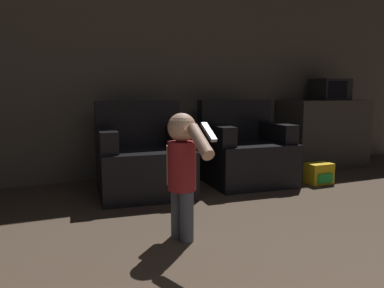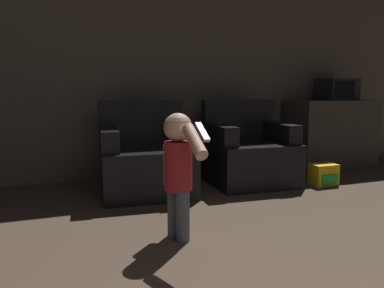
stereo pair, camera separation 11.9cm
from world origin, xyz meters
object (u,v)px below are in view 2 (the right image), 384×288
object	(u,v)px
armchair_left	(146,160)
person_toddler	(179,166)
microwave	(337,89)
toy_backpack	(324,175)
armchair_right	(248,153)

from	to	relation	value
armchair_left	person_toddler	distance (m)	1.29
microwave	person_toddler	bearing A→B (deg)	-149.11
armchair_left	toy_backpack	world-z (taller)	armchair_left
microwave	toy_backpack	bearing A→B (deg)	-136.23
armchair_right	microwave	bearing A→B (deg)	18.10
person_toddler	toy_backpack	bearing A→B (deg)	-79.81
armchair_right	person_toddler	world-z (taller)	armchair_right
toy_backpack	armchair_right	bearing A→B (deg)	151.15
person_toddler	toy_backpack	size ratio (longest dim) A/B	3.13
armchair_left	microwave	size ratio (longest dim) A/B	2.09
armchair_right	toy_backpack	size ratio (longest dim) A/B	3.34
microwave	armchair_right	bearing A→B (deg)	-165.77
person_toddler	microwave	distance (m)	3.28
person_toddler	microwave	bearing A→B (deg)	-73.08
armchair_right	toy_backpack	bearing A→B (deg)	-24.98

